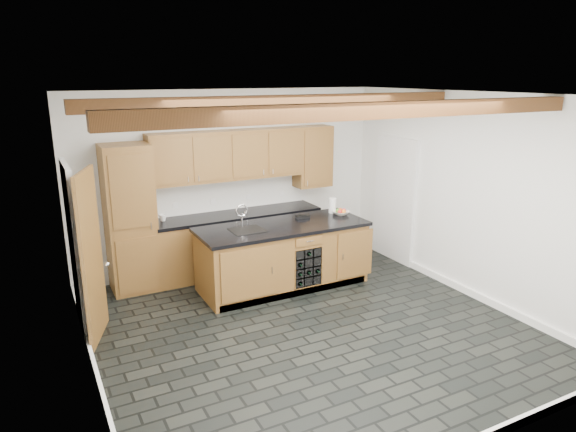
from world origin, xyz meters
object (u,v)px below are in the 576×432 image
(island, at_px, (283,256))
(paper_towel, at_px, (332,206))
(kitchen_scale, at_px, (303,216))
(fruit_bowl, at_px, (341,213))

(island, distance_m, paper_towel, 1.17)
(island, relative_size, kitchen_scale, 11.84)
(kitchen_scale, bearing_deg, paper_towel, 11.82)
(kitchen_scale, relative_size, fruit_bowl, 0.87)
(fruit_bowl, xyz_separation_m, paper_towel, (-0.06, 0.16, 0.09))
(island, height_order, fruit_bowl, fruit_bowl)
(island, xyz_separation_m, fruit_bowl, (1.04, 0.10, 0.49))
(island, xyz_separation_m, paper_towel, (0.98, 0.26, 0.58))
(island, height_order, paper_towel, paper_towel)
(kitchen_scale, xyz_separation_m, paper_towel, (0.55, 0.05, 0.09))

